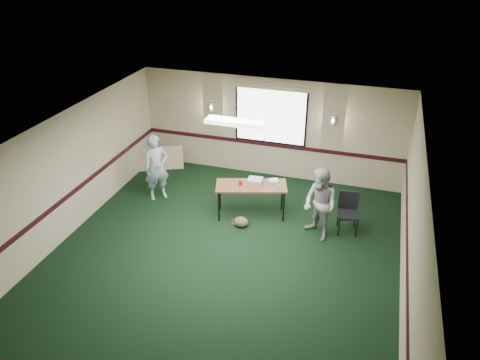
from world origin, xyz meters
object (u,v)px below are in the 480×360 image
(projector, at_px, (255,181))
(conference_chair, at_px, (348,209))
(person_left, at_px, (156,167))
(person_right, at_px, (320,204))
(folding_table, at_px, (251,187))

(projector, distance_m, conference_chair, 2.18)
(person_left, distance_m, person_right, 4.11)
(projector, distance_m, person_left, 2.50)
(projector, height_order, person_right, person_right)
(folding_table, distance_m, conference_chair, 2.22)
(folding_table, bearing_deg, person_left, 160.65)
(folding_table, height_order, person_left, person_left)
(conference_chair, distance_m, person_left, 4.66)
(folding_table, xyz_separation_m, person_right, (1.64, -0.41, 0.07))
(person_right, bearing_deg, conference_chair, 79.92)
(folding_table, height_order, conference_chair, conference_chair)
(folding_table, relative_size, person_right, 1.06)
(person_right, bearing_deg, person_left, -146.85)
(projector, xyz_separation_m, person_right, (1.58, -0.53, -0.04))
(person_left, bearing_deg, projector, -43.86)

